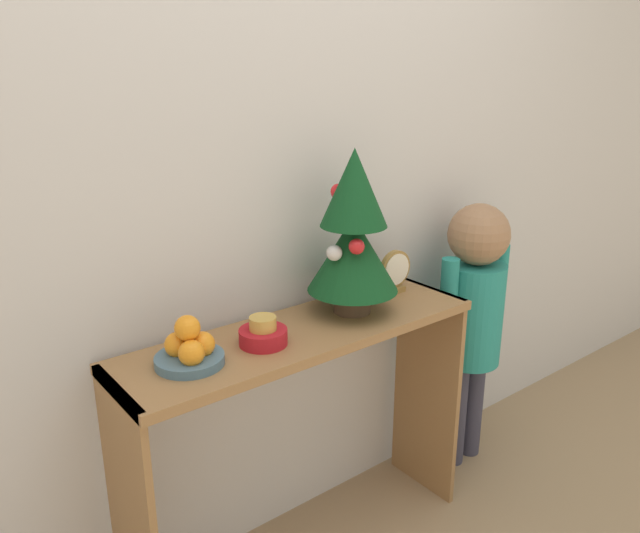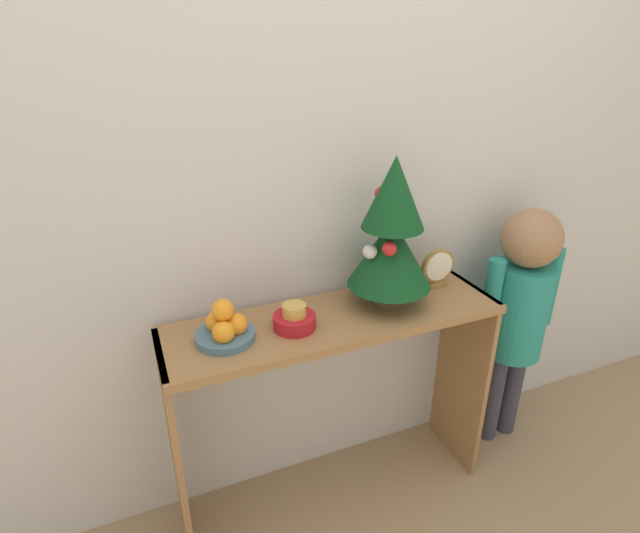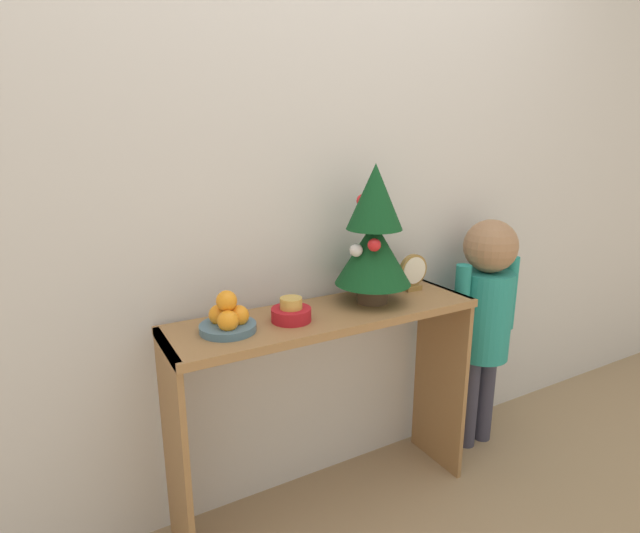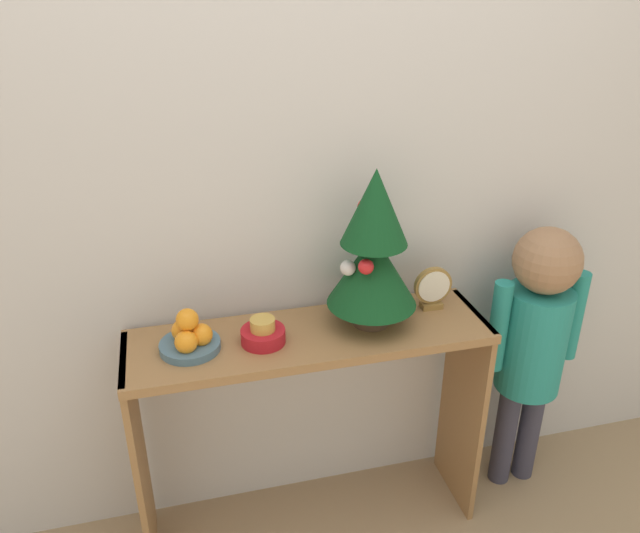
{
  "view_description": "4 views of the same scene",
  "coord_description": "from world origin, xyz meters",
  "px_view_note": "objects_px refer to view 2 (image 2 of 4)",
  "views": [
    {
      "loc": [
        -1.02,
        -1.21,
        1.56
      ],
      "look_at": [
        0.04,
        0.14,
        1.0
      ],
      "focal_mm": 35.0,
      "sensor_mm": 36.0,
      "label": 1
    },
    {
      "loc": [
        -0.6,
        -1.15,
        1.66
      ],
      "look_at": [
        -0.06,
        0.15,
        1.01
      ],
      "focal_mm": 28.0,
      "sensor_mm": 36.0,
      "label": 2
    },
    {
      "loc": [
        -0.85,
        -1.29,
        1.43
      ],
      "look_at": [
        -0.01,
        0.2,
        0.97
      ],
      "focal_mm": 28.0,
      "sensor_mm": 36.0,
      "label": 3
    },
    {
      "loc": [
        -0.38,
        -1.46,
        1.86
      ],
      "look_at": [
        0.03,
        0.17,
        1.04
      ],
      "focal_mm": 35.0,
      "sensor_mm": 36.0,
      "label": 4
    }
  ],
  "objects_px": {
    "mini_tree": "(392,234)",
    "fruit_bowl": "(225,328)",
    "singing_bowl": "(294,319)",
    "desk_clock": "(437,268)",
    "child_figure": "(520,302)"
  },
  "relations": [
    {
      "from": "mini_tree",
      "to": "fruit_bowl",
      "type": "distance_m",
      "value": 0.61
    },
    {
      "from": "mini_tree",
      "to": "singing_bowl",
      "type": "distance_m",
      "value": 0.42
    },
    {
      "from": "fruit_bowl",
      "to": "singing_bowl",
      "type": "relative_size",
      "value": 1.33
    },
    {
      "from": "mini_tree",
      "to": "child_figure",
      "type": "bearing_deg",
      "value": 0.17
    },
    {
      "from": "fruit_bowl",
      "to": "singing_bowl",
      "type": "xyz_separation_m",
      "value": [
        0.22,
        -0.01,
        -0.01
      ]
    },
    {
      "from": "mini_tree",
      "to": "singing_bowl",
      "type": "xyz_separation_m",
      "value": [
        -0.36,
        -0.03,
        -0.23
      ]
    },
    {
      "from": "mini_tree",
      "to": "child_figure",
      "type": "height_order",
      "value": "mini_tree"
    },
    {
      "from": "fruit_bowl",
      "to": "singing_bowl",
      "type": "distance_m",
      "value": 0.22
    },
    {
      "from": "singing_bowl",
      "to": "desk_clock",
      "type": "distance_m",
      "value": 0.59
    },
    {
      "from": "fruit_bowl",
      "to": "desk_clock",
      "type": "bearing_deg",
      "value": 3.98
    },
    {
      "from": "desk_clock",
      "to": "mini_tree",
      "type": "bearing_deg",
      "value": -169.64
    },
    {
      "from": "mini_tree",
      "to": "fruit_bowl",
      "type": "relative_size",
      "value": 2.83
    },
    {
      "from": "mini_tree",
      "to": "fruit_bowl",
      "type": "height_order",
      "value": "mini_tree"
    },
    {
      "from": "singing_bowl",
      "to": "desk_clock",
      "type": "height_order",
      "value": "desk_clock"
    },
    {
      "from": "singing_bowl",
      "to": "desk_clock",
      "type": "relative_size",
      "value": 0.92
    }
  ]
}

